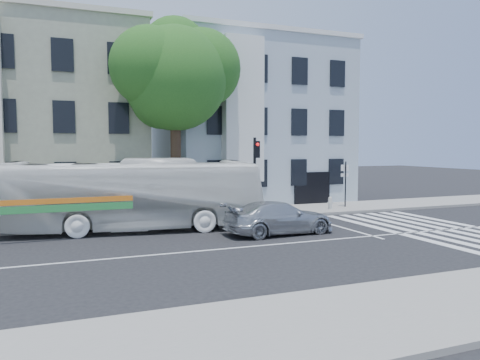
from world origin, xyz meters
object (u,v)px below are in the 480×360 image
bus (132,195)px  sedan (279,218)px  traffic_signal (255,167)px  fire_hydrant (330,203)px

bus → sedan: size_ratio=2.39×
sedan → traffic_signal: bearing=-11.0°
traffic_signal → bus: bearing=-170.4°
bus → sedan: bearing=-110.6°
bus → traffic_signal: traffic_signal is taller
traffic_signal → fire_hydrant: size_ratio=5.82×
traffic_signal → sedan: bearing=-95.7°
fire_hydrant → sedan: bearing=-138.9°
sedan → fire_hydrant: 8.03m
sedan → fire_hydrant: bearing=-51.2°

